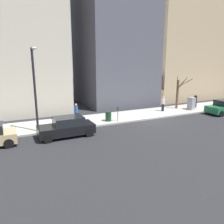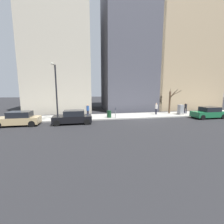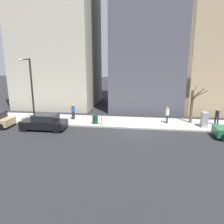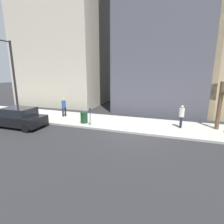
# 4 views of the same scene
# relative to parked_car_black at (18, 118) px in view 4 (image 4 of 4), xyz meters

# --- Properties ---
(ground_plane) EXTENTS (120.00, 120.00, 0.00)m
(ground_plane) POSITION_rel_parked_car_black_xyz_m (1.26, -8.63, -0.74)
(ground_plane) COLOR #232326
(sidewalk) EXTENTS (4.00, 36.00, 0.15)m
(sidewalk) POSITION_rel_parked_car_black_xyz_m (3.26, -8.63, -0.66)
(sidewalk) COLOR #9E9B93
(sidewalk) RESTS_ON ground
(parked_car_black) EXTENTS (1.95, 4.21, 1.52)m
(parked_car_black) POSITION_rel_parked_car_black_xyz_m (0.00, 0.00, 0.00)
(parked_car_black) COLOR black
(parked_car_black) RESTS_ON ground
(parking_meter) EXTENTS (0.14, 0.10, 1.35)m
(parking_meter) POSITION_rel_parked_car_black_xyz_m (1.71, -5.24, 0.24)
(parking_meter) COLOR slate
(parking_meter) RESTS_ON sidewalk
(streetlamp) EXTENTS (1.97, 0.32, 6.50)m
(streetlamp) POSITION_rel_parked_car_black_xyz_m (1.55, 1.92, 3.28)
(streetlamp) COLOR black
(streetlamp) RESTS_ON sidewalk
(bare_tree) EXTENTS (1.83, 1.27, 3.80)m
(bare_tree) POSITION_rel_parked_car_black_xyz_m (3.84, -14.24, 1.27)
(bare_tree) COLOR brown
(bare_tree) RESTS_ON sidewalk
(trash_bin) EXTENTS (0.56, 0.56, 0.90)m
(trash_bin) POSITION_rel_parked_car_black_xyz_m (2.16, -4.47, -0.14)
(trash_bin) COLOR #14381E
(trash_bin) RESTS_ON sidewalk
(pedestrian_midblock) EXTENTS (0.40, 0.36, 1.66)m
(pedestrian_midblock) POSITION_rel_parked_car_black_xyz_m (3.37, -11.76, 0.35)
(pedestrian_midblock) COLOR #1E1E2D
(pedestrian_midblock) RESTS_ON sidewalk
(pedestrian_far_corner) EXTENTS (0.37, 0.36, 1.66)m
(pedestrian_far_corner) POSITION_rel_parked_car_black_xyz_m (3.47, -1.74, 0.35)
(pedestrian_far_corner) COLOR #1E1E2D
(pedestrian_far_corner) RESTS_ON sidewalk
(office_tower_right) EXTENTS (10.29, 10.29, 17.92)m
(office_tower_right) POSITION_rel_parked_car_black_xyz_m (11.91, 2.70, 8.22)
(office_tower_right) COLOR #BCB29E
(office_tower_right) RESTS_ON ground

